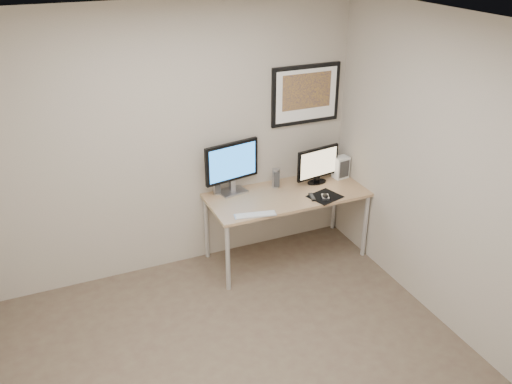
# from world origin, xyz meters

# --- Properties ---
(floor) EXTENTS (3.60, 3.60, 0.00)m
(floor) POSITION_xyz_m (0.00, 0.00, 0.00)
(floor) COLOR brown
(floor) RESTS_ON ground
(room) EXTENTS (3.60, 3.60, 3.60)m
(room) POSITION_xyz_m (0.00, 0.45, 1.64)
(room) COLOR white
(room) RESTS_ON ground
(desk) EXTENTS (1.60, 0.70, 0.73)m
(desk) POSITION_xyz_m (1.00, 1.35, 0.66)
(desk) COLOR #996B4A
(desk) RESTS_ON floor
(framed_art) EXTENTS (0.75, 0.04, 0.60)m
(framed_art) POSITION_xyz_m (1.35, 1.68, 1.62)
(framed_art) COLOR black
(framed_art) RESTS_ON room
(monitor_large) EXTENTS (0.58, 0.23, 0.53)m
(monitor_large) POSITION_xyz_m (0.51, 1.59, 1.03)
(monitor_large) COLOR #A4A4A8
(monitor_large) RESTS_ON desk
(monitor_tv) EXTENTS (0.50, 0.15, 0.39)m
(monitor_tv) POSITION_xyz_m (1.40, 1.46, 0.94)
(monitor_tv) COLOR black
(monitor_tv) RESTS_ON desk
(speaker_left) EXTENTS (0.08, 0.08, 0.19)m
(speaker_left) POSITION_xyz_m (0.36, 1.63, 0.82)
(speaker_left) COLOR #A4A4A8
(speaker_left) RESTS_ON desk
(speaker_right) EXTENTS (0.09, 0.09, 0.20)m
(speaker_right) POSITION_xyz_m (0.96, 1.54, 0.83)
(speaker_right) COLOR #A4A4A8
(speaker_right) RESTS_ON desk
(keyboard) EXTENTS (0.40, 0.18, 0.01)m
(keyboard) POSITION_xyz_m (0.53, 1.06, 0.74)
(keyboard) COLOR #B9B9BE
(keyboard) RESTS_ON desk
(mousepad) EXTENTS (0.35, 0.33, 0.00)m
(mousepad) POSITION_xyz_m (1.32, 1.14, 0.73)
(mousepad) COLOR black
(mousepad) RESTS_ON desk
(mouse) EXTENTS (0.10, 0.12, 0.04)m
(mouse) POSITION_xyz_m (1.30, 1.11, 0.75)
(mouse) COLOR black
(mouse) RESTS_ON mousepad
(remote) EXTENTS (0.08, 0.16, 0.02)m
(remote) POSITION_xyz_m (1.19, 1.17, 0.74)
(remote) COLOR black
(remote) RESTS_ON desk
(fan_unit) EXTENTS (0.17, 0.13, 0.23)m
(fan_unit) POSITION_xyz_m (1.69, 1.48, 0.85)
(fan_unit) COLOR silver
(fan_unit) RESTS_ON desk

